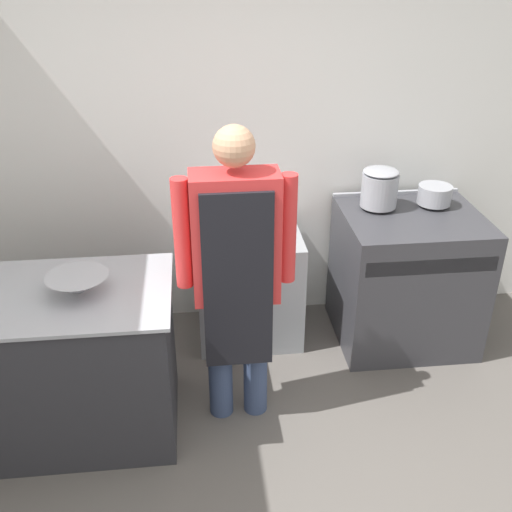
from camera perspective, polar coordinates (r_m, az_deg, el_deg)
The scene contains 8 objects.
wall_back at distance 4.09m, azimuth -2.72°, elevation 11.14°, with size 8.00×0.05×2.70m.
prep_counter at distance 3.53m, azimuth -17.85°, elevation -9.67°, with size 1.25×0.78×0.90m.
stove at distance 4.25m, azimuth 14.06°, elevation -1.99°, with size 0.91×0.79×0.96m.
fridge_unit at distance 4.17m, azimuth -0.70°, elevation -2.86°, with size 0.70×0.58×0.79m.
person_cook at distance 3.17m, azimuth -1.90°, elevation -0.92°, with size 0.64×0.24×1.76m.
mixing_bowl at distance 3.21m, azimuth -16.57°, elevation -2.64°, with size 0.32×0.32×0.11m.
stock_pot at distance 4.04m, azimuth 11.69°, elevation 6.43°, with size 0.24×0.24×0.26m.
sauce_pot at distance 4.20m, azimuth 16.65°, elevation 5.63°, with size 0.22×0.22×0.13m.
Camera 1 is at (-0.24, -1.77, 2.53)m, focal length 42.00 mm.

